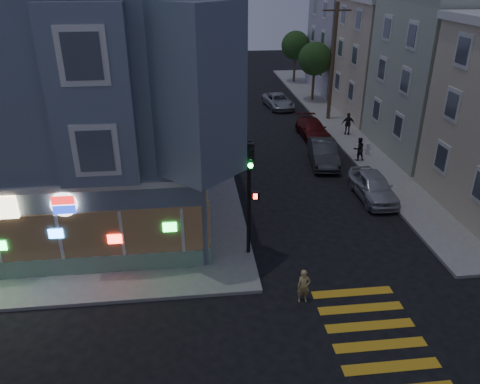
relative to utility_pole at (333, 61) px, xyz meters
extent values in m
plane|color=black|center=(-12.00, -24.00, -4.80)|extent=(120.00, 120.00, 0.00)
cube|color=gray|center=(-25.50, -1.00, -4.72)|extent=(33.00, 42.00, 0.15)
cube|color=gray|center=(11.00, -1.00, -4.72)|extent=(24.00, 42.00, 0.15)
cube|color=slate|center=(-18.00, -13.00, 0.85)|extent=(14.00, 14.00, 11.00)
cube|color=silver|center=(-18.00, -13.00, -0.80)|extent=(14.30, 14.30, 0.25)
cube|color=#196B33|center=(-18.00, -20.05, -4.25)|extent=(13.60, 0.12, 0.80)
cube|color=#382B1E|center=(-18.00, -20.05, -2.85)|extent=(13.60, 0.10, 2.00)
cylinder|color=white|center=(-16.40, -20.13, -1.40)|extent=(1.00, 0.12, 1.00)
cube|color=#BCAD92|center=(7.50, 1.00, -0.15)|extent=(12.00, 8.60, 9.00)
cube|color=#ABA6B6|center=(7.50, 10.00, 0.60)|extent=(12.00, 8.60, 10.50)
cylinder|color=#4C3826|center=(0.00, 0.00, -0.15)|extent=(0.30, 0.30, 9.00)
cube|color=#4C3826|center=(0.00, 0.00, 3.75)|extent=(2.20, 0.12, 0.12)
cylinder|color=#4C3826|center=(0.20, 6.00, -3.05)|extent=(0.24, 0.24, 3.20)
sphere|color=#184117|center=(0.20, 6.00, -0.85)|extent=(3.00, 3.00, 3.00)
cylinder|color=#4C3826|center=(0.20, 14.00, -3.05)|extent=(0.24, 0.24, 3.20)
sphere|color=#184117|center=(0.20, 14.00, -0.85)|extent=(3.00, 3.00, 3.00)
imported|color=tan|center=(-7.55, -22.62, -4.11)|extent=(0.50, 0.33, 1.37)
imported|color=black|center=(-0.70, -9.25, -3.88)|extent=(0.82, 0.68, 1.53)
imported|color=#26242C|center=(0.27, -4.15, -3.82)|extent=(0.99, 0.48, 1.64)
imported|color=#B8BBC1|center=(-1.71, -14.45, -4.06)|extent=(1.73, 4.30, 1.47)
imported|color=#393B3F|center=(-3.04, -9.25, -4.05)|extent=(2.16, 4.67, 1.48)
imported|color=#581414|center=(-2.40, -4.05, -4.16)|extent=(1.94, 4.48, 1.28)
imported|color=#A3A9AD|center=(-3.40, 4.24, -4.18)|extent=(2.58, 4.63, 1.23)
cylinder|color=black|center=(-9.20, -19.22, -2.05)|extent=(0.17, 0.17, 5.20)
cube|color=black|center=(-9.20, -19.45, -0.02)|extent=(0.40, 0.37, 1.09)
sphere|color=black|center=(-9.20, -19.61, 0.32)|extent=(0.21, 0.21, 0.21)
sphere|color=black|center=(-9.20, -19.61, -0.02)|extent=(0.21, 0.21, 0.21)
sphere|color=#19F23F|center=(-9.20, -19.61, -0.36)|extent=(0.21, 0.21, 0.21)
cube|color=black|center=(-8.94, -19.41, -1.79)|extent=(0.38, 0.29, 0.33)
cube|color=#FF2614|center=(-8.94, -19.52, -1.79)|extent=(0.23, 0.02, 0.23)
cylinder|color=silver|center=(0.28, -8.33, -4.32)|extent=(0.26, 0.26, 0.65)
sphere|color=silver|center=(0.28, -8.33, -3.94)|extent=(0.28, 0.28, 0.28)
cylinder|color=silver|center=(0.28, -8.33, -4.27)|extent=(0.49, 0.13, 0.13)
camera|label=1|loc=(-11.56, -36.53, 6.73)|focal=35.00mm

